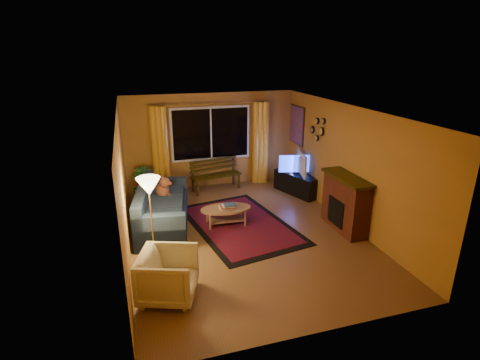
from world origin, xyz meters
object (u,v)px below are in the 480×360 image
object	(u,v)px
floor_lamp	(152,221)
coffee_table	(226,216)
armchair	(168,273)
tv_console	(297,184)
sofa	(163,206)
bench	(216,183)

from	to	relation	value
floor_lamp	coffee_table	world-z (taller)	floor_lamp
armchair	tv_console	xyz separation A→B (m)	(3.67, 3.39, -0.15)
armchair	coffee_table	size ratio (longest dim) A/B	0.77
sofa	tv_console	bearing A→B (deg)	24.59
floor_lamp	tv_console	distance (m)	4.49
sofa	tv_console	size ratio (longest dim) A/B	1.74
bench	coffee_table	distance (m)	2.12
sofa	armchair	size ratio (longest dim) A/B	2.70
armchair	coffee_table	distance (m)	2.59
armchair	floor_lamp	world-z (taller)	floor_lamp
bench	coffee_table	xyz separation A→B (m)	(-0.28, -2.10, -0.00)
armchair	tv_console	bearing A→B (deg)	-27.78
bench	armchair	world-z (taller)	armchair
coffee_table	tv_console	world-z (taller)	tv_console
sofa	coffee_table	bearing A→B (deg)	-4.30
bench	tv_console	distance (m)	2.11
bench	sofa	xyz separation A→B (m)	(-1.56, -1.79, 0.25)
sofa	bench	bearing A→B (deg)	58.40
floor_lamp	sofa	bearing A→B (deg)	77.41
floor_lamp	coffee_table	xyz separation A→B (m)	(1.58, 1.07, -0.60)
tv_console	sofa	bearing A→B (deg)	174.98
sofa	floor_lamp	xyz separation A→B (m)	(-0.31, -1.38, 0.34)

